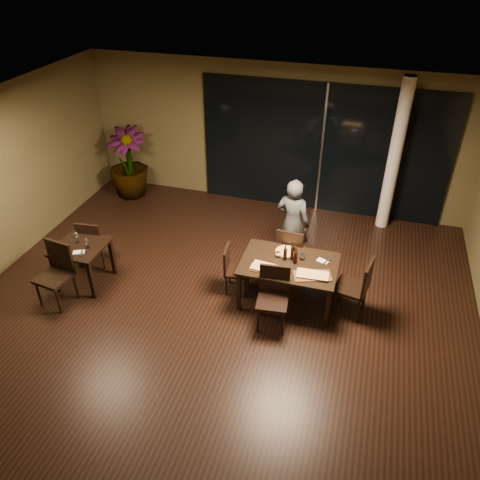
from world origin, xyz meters
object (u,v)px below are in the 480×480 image
(side_table, at_px, (81,252))
(chair_main_near, at_px, (273,294))
(chair_main_right, at_px, (358,285))
(chair_main_left, at_px, (233,267))
(diner, at_px, (293,223))
(main_table, at_px, (289,267))
(chair_side_near, at_px, (57,270))
(bottle_b, at_px, (295,255))
(bottle_c, at_px, (293,250))
(chair_side_far, at_px, (93,241))
(chair_main_far, at_px, (290,250))
(bottle_a, at_px, (285,252))
(potted_plant, at_px, (128,163))

(side_table, bearing_deg, chair_main_near, -0.98)
(chair_main_near, distance_m, chair_main_right, 1.31)
(chair_main_left, height_order, diner, diner)
(main_table, bearing_deg, chair_side_near, -164.13)
(chair_main_near, bearing_deg, main_table, 71.72)
(chair_main_right, xyz_separation_m, bottle_b, (-1.00, 0.04, 0.32))
(main_table, xyz_separation_m, bottle_c, (0.03, 0.11, 0.25))
(diner, bearing_deg, side_table, 34.94)
(chair_main_near, distance_m, chair_side_far, 3.40)
(chair_main_far, bearing_deg, bottle_c, 107.16)
(chair_main_far, bearing_deg, chair_main_near, 92.70)
(diner, bearing_deg, main_table, 107.81)
(bottle_b, bearing_deg, diner, 103.22)
(main_table, relative_size, bottle_b, 5.23)
(main_table, distance_m, diner, 1.08)
(chair_main_right, distance_m, bottle_b, 1.05)
(chair_main_far, xyz_separation_m, chair_side_far, (-3.39, -0.66, -0.03))
(chair_main_left, bearing_deg, bottle_c, -90.63)
(chair_main_near, bearing_deg, bottle_c, 71.54)
(chair_main_left, relative_size, bottle_b, 2.92)
(side_table, xyz_separation_m, bottle_c, (3.43, 0.61, 0.30))
(bottle_a, distance_m, bottle_b, 0.17)
(chair_main_left, height_order, chair_main_right, chair_main_right)
(chair_main_far, distance_m, chair_main_left, 1.04)
(chair_main_right, height_order, bottle_a, same)
(chair_main_far, height_order, diner, diner)
(main_table, height_order, bottle_a, bottle_a)
(chair_main_far, bearing_deg, chair_main_right, 155.33)
(chair_main_near, distance_m, bottle_c, 0.78)
(chair_main_near, xyz_separation_m, chair_main_left, (-0.81, 0.56, -0.08))
(main_table, relative_size, chair_side_far, 1.60)
(chair_main_near, relative_size, diner, 0.60)
(chair_side_far, bearing_deg, chair_main_right, 174.01)
(main_table, distance_m, bottle_b, 0.23)
(chair_main_near, bearing_deg, chair_side_far, 165.03)
(main_table, xyz_separation_m, chair_main_near, (-0.12, -0.56, -0.12))
(chair_main_near, bearing_deg, chair_main_left, 138.97)
(chair_main_left, bearing_deg, chair_main_near, -131.88)
(chair_main_left, bearing_deg, bottle_a, -92.50)
(main_table, bearing_deg, chair_main_right, -0.85)
(chair_main_right, xyz_separation_m, diner, (-1.24, 1.08, 0.26))
(main_table, relative_size, chair_main_far, 1.51)
(side_table, xyz_separation_m, bottle_a, (3.31, 0.57, 0.26))
(chair_side_near, xyz_separation_m, potted_plant, (-0.61, 3.60, 0.19))
(chair_main_right, bearing_deg, bottle_b, -81.53)
(chair_main_far, xyz_separation_m, diner, (-0.07, 0.44, 0.27))
(bottle_a, height_order, bottle_c, bottle_c)
(chair_main_right, relative_size, potted_plant, 0.65)
(bottle_b, height_order, bottle_c, bottle_c)
(bottle_c, bearing_deg, potted_plant, 149.19)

